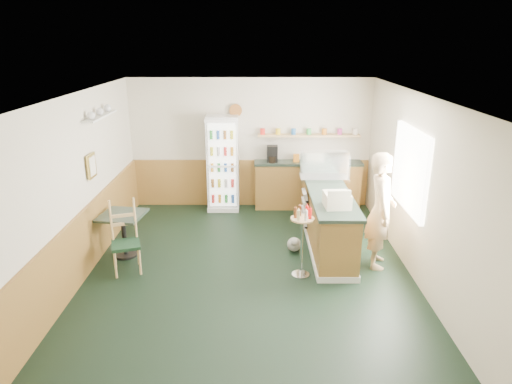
{
  "coord_description": "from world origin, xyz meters",
  "views": [
    {
      "loc": [
        0.14,
        -6.37,
        3.44
      ],
      "look_at": [
        0.12,
        0.6,
        1.09
      ],
      "focal_mm": 32.0,
      "sensor_mm": 36.0,
      "label": 1
    }
  ],
  "objects_px": {
    "shopkeeper": "(381,211)",
    "cafe_chair": "(127,234)",
    "condiment_stand": "(302,233)",
    "display_case": "(324,166)",
    "drinks_fridge": "(223,164)",
    "cash_register": "(337,200)",
    "cafe_table": "(123,227)"
  },
  "relations": [
    {
      "from": "shopkeeper",
      "to": "display_case",
      "type": "bearing_deg",
      "value": 38.33
    },
    {
      "from": "drinks_fridge",
      "to": "display_case",
      "type": "distance_m",
      "value": 2.28
    },
    {
      "from": "shopkeeper",
      "to": "cash_register",
      "type": "bearing_deg",
      "value": 106.36
    },
    {
      "from": "drinks_fridge",
      "to": "condiment_stand",
      "type": "xyz_separation_m",
      "value": [
        1.38,
        -2.9,
        -0.27
      ]
    },
    {
      "from": "cafe_table",
      "to": "cafe_chair",
      "type": "distance_m",
      "value": 0.48
    },
    {
      "from": "cash_register",
      "to": "shopkeeper",
      "type": "relative_size",
      "value": 0.21
    },
    {
      "from": "cash_register",
      "to": "cafe_chair",
      "type": "bearing_deg",
      "value": 177.43
    },
    {
      "from": "condiment_stand",
      "to": "cafe_chair",
      "type": "xyz_separation_m",
      "value": [
        -2.68,
        0.22,
        -0.12
      ]
    },
    {
      "from": "display_case",
      "to": "condiment_stand",
      "type": "height_order",
      "value": "display_case"
    },
    {
      "from": "drinks_fridge",
      "to": "cash_register",
      "type": "xyz_separation_m",
      "value": [
        1.92,
        -2.61,
        0.14
      ]
    },
    {
      "from": "drinks_fridge",
      "to": "condiment_stand",
      "type": "distance_m",
      "value": 3.22
    },
    {
      "from": "shopkeeper",
      "to": "condiment_stand",
      "type": "height_order",
      "value": "shopkeeper"
    },
    {
      "from": "shopkeeper",
      "to": "cafe_chair",
      "type": "bearing_deg",
      "value": 102.87
    },
    {
      "from": "cafe_chair",
      "to": "cash_register",
      "type": "bearing_deg",
      "value": -16.8
    },
    {
      "from": "cafe_table",
      "to": "cash_register",
      "type": "bearing_deg",
      "value": -6.16
    },
    {
      "from": "condiment_stand",
      "to": "display_case",
      "type": "bearing_deg",
      "value": 72.35
    },
    {
      "from": "drinks_fridge",
      "to": "cash_register",
      "type": "relative_size",
      "value": 4.98
    },
    {
      "from": "drinks_fridge",
      "to": "cafe_chair",
      "type": "distance_m",
      "value": 3.01
    },
    {
      "from": "cafe_chair",
      "to": "condiment_stand",
      "type": "bearing_deg",
      "value": -22.76
    },
    {
      "from": "drinks_fridge",
      "to": "display_case",
      "type": "xyz_separation_m",
      "value": [
        1.92,
        -1.19,
        0.27
      ]
    },
    {
      "from": "display_case",
      "to": "condiment_stand",
      "type": "relative_size",
      "value": 0.79
    },
    {
      "from": "drinks_fridge",
      "to": "cafe_table",
      "type": "height_order",
      "value": "drinks_fridge"
    },
    {
      "from": "condiment_stand",
      "to": "cafe_chair",
      "type": "relative_size",
      "value": 0.98
    },
    {
      "from": "drinks_fridge",
      "to": "shopkeeper",
      "type": "xyz_separation_m",
      "value": [
        2.62,
        -2.54,
        -0.06
      ]
    },
    {
      "from": "cafe_table",
      "to": "condiment_stand",
      "type": "bearing_deg",
      "value": -12.98
    },
    {
      "from": "shopkeeper",
      "to": "drinks_fridge",
      "type": "bearing_deg",
      "value": 56.72
    },
    {
      "from": "display_case",
      "to": "cafe_chair",
      "type": "height_order",
      "value": "display_case"
    },
    {
      "from": "cash_register",
      "to": "shopkeeper",
      "type": "xyz_separation_m",
      "value": [
        0.7,
        0.07,
        -0.2
      ]
    },
    {
      "from": "display_case",
      "to": "cafe_chair",
      "type": "distance_m",
      "value": 3.61
    },
    {
      "from": "cash_register",
      "to": "cafe_table",
      "type": "xyz_separation_m",
      "value": [
        -3.4,
        0.37,
        -0.6
      ]
    },
    {
      "from": "drinks_fridge",
      "to": "shopkeeper",
      "type": "relative_size",
      "value": 1.07
    },
    {
      "from": "display_case",
      "to": "shopkeeper",
      "type": "xyz_separation_m",
      "value": [
        0.7,
        -1.34,
        -0.33
      ]
    }
  ]
}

